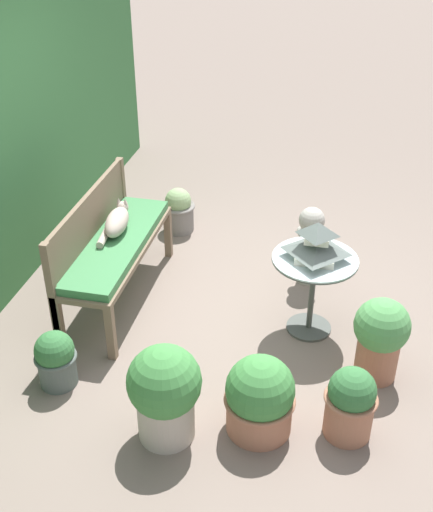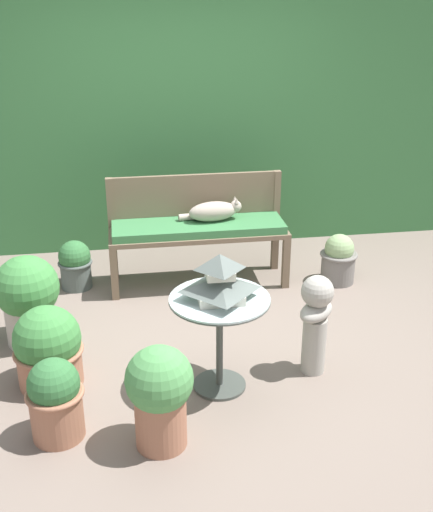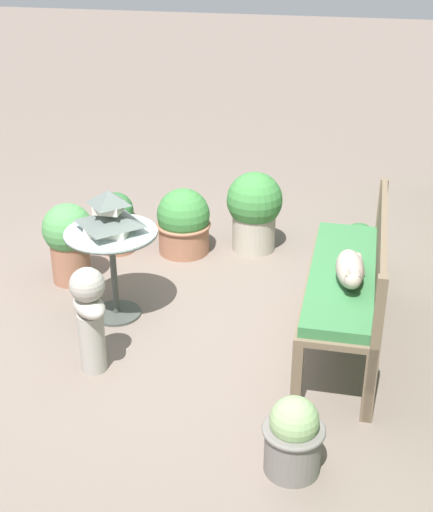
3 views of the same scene
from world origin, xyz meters
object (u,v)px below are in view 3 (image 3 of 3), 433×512
cat (351,269)px  potted_plant_patio_mid (183,223)px  potted_plant_bench_right (116,222)px  potted_plant_table_near (254,209)px  patio_table (112,250)px  garden_bust (90,313)px  potted_plant_bench_left (358,249)px  garden_bench (343,282)px  potted_plant_hedge_corner (69,239)px  pagoda_birdhouse (110,214)px  potted_plant_table_far (293,437)px

cat → potted_plant_patio_mid: (-1.30, -1.39, -0.38)m
potted_plant_bench_right → potted_plant_table_near: 1.15m
patio_table → potted_plant_bench_right: size_ratio=1.28×
garden_bust → potted_plant_patio_mid: garden_bust is taller
garden_bust → potted_plant_bench_right: (-1.66, -0.43, -0.16)m
potted_plant_bench_left → potted_plant_patio_mid: (-0.10, -1.43, 0.04)m
potted_plant_bench_left → garden_bust: bearing=-43.4°
garden_bench → patio_table: bearing=-92.4°
potted_plant_bench_right → potted_plant_table_near: bearing=103.3°
cat → potted_plant_hedge_corner: size_ratio=0.86×
cat → patio_table: size_ratio=0.83×
garden_bench → cat: bearing=15.8°
garden_bust → potted_plant_bench_left: bearing=92.5°
patio_table → potted_plant_bench_right: patio_table is taller
potted_plant_hedge_corner → garden_bust: bearing=28.9°
garden_bust → potted_plant_bench_left: garden_bust is taller
patio_table → pagoda_birdhouse: pagoda_birdhouse is taller
potted_plant_bench_left → potted_plant_hedge_corner: potted_plant_hedge_corner is taller
potted_plant_patio_mid → patio_table: bearing=-11.0°
patio_table → pagoda_birdhouse: 0.27m
potted_plant_patio_mid → potted_plant_bench_right: 0.56m
garden_bust → potted_plant_patio_mid: bearing=131.8°
garden_bust → potted_plant_table_near: 2.05m
pagoda_birdhouse → potted_plant_hedge_corner: pagoda_birdhouse is taller
potted_plant_hedge_corner → potted_plant_table_near: bearing=123.6°
potted_plant_bench_right → potted_plant_table_far: size_ratio=1.15×
cat → potted_plant_patio_mid: 1.94m
patio_table → potted_plant_table_near: size_ratio=0.97×
cat → pagoda_birdhouse: size_ratio=1.44×
patio_table → potted_plant_patio_mid: patio_table is taller
cat → potted_plant_table_far: size_ratio=1.23×
patio_table → garden_bust: bearing=7.4°
potted_plant_hedge_corner → potted_plant_table_near: potted_plant_table_near is taller
potted_plant_table_far → garden_bench: bearing=172.4°
cat → potted_plant_bench_right: 2.33m
garden_bench → potted_plant_patio_mid: (-1.16, -1.36, -0.22)m
potted_plant_patio_mid → potted_plant_bench_right: bearing=-81.3°
potted_plant_patio_mid → potted_plant_table_near: potted_plant_table_near is taller
potted_plant_bench_left → potted_plant_hedge_corner: (0.57, -2.15, 0.13)m
pagoda_birdhouse → potted_plant_hedge_corner: size_ratio=0.60×
potted_plant_patio_mid → potted_plant_bench_right: potted_plant_patio_mid is taller
garden_bust → potted_plant_hedge_corner: 1.23m
garden_bench → potted_plant_bench_right: (-1.08, -1.91, -0.23)m
cat → potted_plant_table_far: (1.07, -0.20, -0.43)m
garden_bench → potted_plant_hedge_corner: size_ratio=2.40×
potted_plant_table_near → potted_plant_table_far: (2.55, 0.63, -0.15)m
garden_bench → potted_plant_table_near: 1.56m
garden_bench → cat: size_ratio=2.79×
potted_plant_table_far → patio_table: bearing=-132.2°
potted_plant_patio_mid → potted_plant_hedge_corner: bearing=-46.9°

